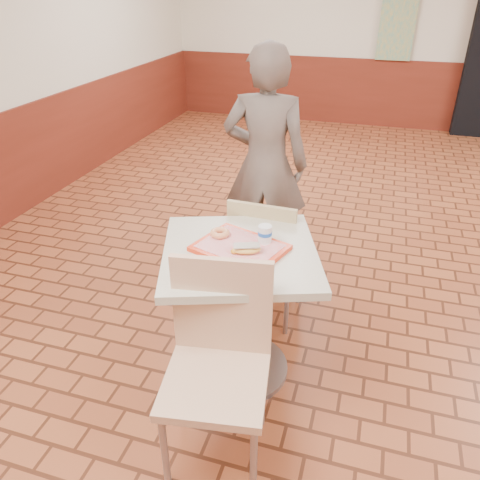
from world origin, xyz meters
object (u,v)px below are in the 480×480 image
(chair_main_back, at_px, (265,255))
(serving_tray, at_px, (240,248))
(ring_donut, at_px, (220,233))
(chair_main_front, at_px, (218,356))
(long_john_donut, at_px, (246,249))
(paper_cup, at_px, (265,234))
(main_table, at_px, (240,293))
(customer, at_px, (265,165))

(chair_main_back, xyz_separation_m, serving_tray, (-0.02, -0.51, 0.34))
(serving_tray, bearing_deg, ring_donut, 152.79)
(chair_main_front, bearing_deg, serving_tray, 86.33)
(chair_main_front, xyz_separation_m, ring_donut, (-0.18, 0.57, 0.32))
(chair_main_front, distance_m, ring_donut, 0.68)
(chair_main_front, height_order, long_john_donut, chair_main_front)
(long_john_donut, relative_size, paper_cup, 1.76)
(chair_main_back, height_order, long_john_donut, chair_main_back)
(chair_main_front, relative_size, paper_cup, 10.94)
(chair_main_back, bearing_deg, serving_tray, 90.64)
(main_table, distance_m, paper_cup, 0.38)
(main_table, height_order, long_john_donut, long_john_donut)
(main_table, relative_size, chair_main_front, 0.83)
(chair_main_back, bearing_deg, main_table, 90.64)
(main_table, bearing_deg, chair_main_front, -84.67)
(chair_main_front, bearing_deg, main_table, 86.33)
(main_table, xyz_separation_m, customer, (-0.17, 1.20, 0.30))
(paper_cup, bearing_deg, chair_main_front, -96.56)
(long_john_donut, distance_m, paper_cup, 0.16)
(paper_cup, bearing_deg, customer, 103.99)
(main_table, xyz_separation_m, serving_tray, (0.00, 0.00, 0.29))
(chair_main_back, bearing_deg, ring_donut, 73.70)
(chair_main_front, distance_m, long_john_donut, 0.54)
(paper_cup, bearing_deg, chair_main_back, 102.43)
(customer, xyz_separation_m, paper_cup, (0.28, -1.12, 0.05))
(chair_main_front, distance_m, chair_main_back, 1.01)
(customer, bearing_deg, ring_donut, 85.98)
(chair_main_front, bearing_deg, paper_cup, 74.44)
(main_table, xyz_separation_m, chair_main_front, (0.05, -0.50, -0.00))
(main_table, xyz_separation_m, long_john_donut, (0.05, -0.06, 0.32))
(customer, distance_m, long_john_donut, 1.28)
(chair_main_front, relative_size, chair_main_back, 1.10)
(main_table, height_order, chair_main_front, chair_main_front)
(chair_main_back, bearing_deg, paper_cup, 104.92)
(customer, relative_size, paper_cup, 18.72)
(chair_main_back, relative_size, long_john_donut, 5.67)
(chair_main_back, xyz_separation_m, ring_donut, (-0.15, -0.45, 0.37))
(chair_main_front, height_order, ring_donut, chair_main_front)
(ring_donut, xyz_separation_m, long_john_donut, (0.19, -0.13, 0.01))
(main_table, bearing_deg, ring_donut, 152.79)
(ring_donut, bearing_deg, paper_cup, 2.17)
(main_table, relative_size, paper_cup, 9.09)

